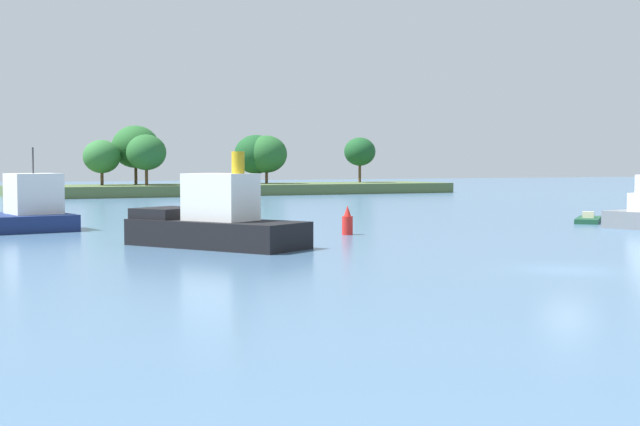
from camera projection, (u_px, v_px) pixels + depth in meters
ground_plane at (568, 270)px, 38.29m from camera, size 400.00×400.00×0.00m
treeline_island at (227, 173)px, 131.79m from camera, size 66.59×14.72×10.17m
fishing_skiff at (589, 220)px, 69.42m from camera, size 5.26×5.14×0.87m
small_motorboat at (243, 230)px, 57.67m from camera, size 5.10×4.20×0.98m
tugboat at (214, 222)px, 48.90m from camera, size 8.78×10.83×5.28m
channel_buoy_red at (347, 222)px, 57.14m from camera, size 0.70×0.70×1.90m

